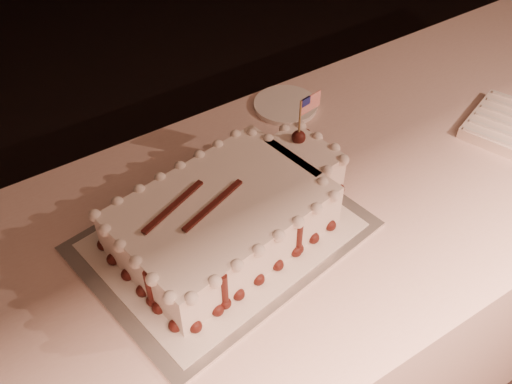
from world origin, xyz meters
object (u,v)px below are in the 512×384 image
cake_board (223,236)px  side_plate (285,105)px  napkin_stack (503,124)px  sheet_cake (233,211)px  banquet_table (302,297)px

cake_board → side_plate: size_ratio=3.27×
side_plate → napkin_stack: bearing=-42.4°
cake_board → sheet_cake: size_ratio=1.03×
napkin_stack → side_plate: size_ratio=1.49×
cake_board → napkin_stack: size_ratio=2.20×
napkin_stack → side_plate: napkin_stack is taller
banquet_table → sheet_cake: (-0.19, 0.01, 0.43)m
sheet_cake → side_plate: sheet_cake is taller
sheet_cake → napkin_stack: (0.74, -0.08, -0.04)m
banquet_table → sheet_cake: size_ratio=4.58×
cake_board → sheet_cake: (0.03, 0.00, 0.05)m
banquet_table → sheet_cake: sheet_cake is taller
banquet_table → napkin_stack: bearing=-6.6°
napkin_stack → banquet_table: bearing=173.4°
banquet_table → cake_board: (-0.22, 0.01, 0.38)m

